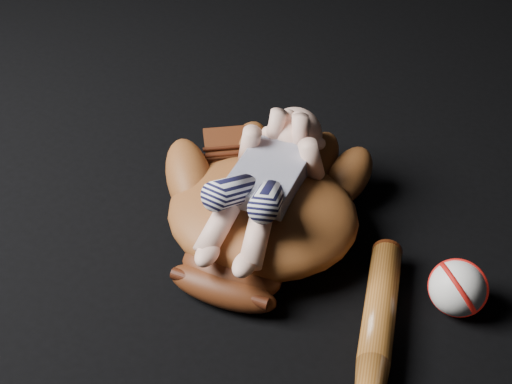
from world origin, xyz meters
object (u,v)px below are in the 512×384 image
newborn_baby (262,181)px  baseball (458,288)px  baseball_glove (263,207)px  baseball_bat (371,381)px

newborn_baby → baseball: 0.34m
baseball_glove → baseball: (0.33, 0.04, -0.03)m
baseball_glove → baseball: 0.33m
baseball_bat → baseball_glove: bearing=149.4°
baseball_glove → baseball: bearing=-4.5°
baseball_glove → baseball: size_ratio=5.31×
baseball_glove → baseball_bat: bearing=-41.3°
newborn_baby → baseball_glove: bearing=91.1°
baseball_bat → baseball: 0.21m
newborn_baby → baseball: bearing=-5.7°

